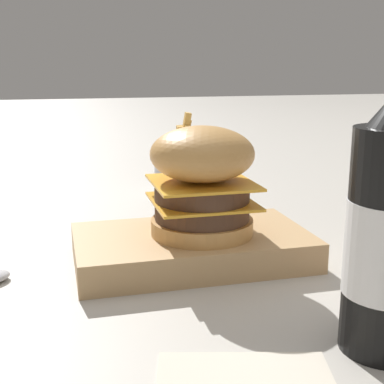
# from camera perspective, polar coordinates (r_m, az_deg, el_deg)

# --- Properties ---
(ground_plane) EXTENTS (6.00, 6.00, 0.00)m
(ground_plane) POSITION_cam_1_polar(r_m,az_deg,el_deg) (0.70, -5.15, -5.65)
(ground_plane) COLOR #B7B2A8
(serving_board) EXTENTS (0.27, 0.16, 0.04)m
(serving_board) POSITION_cam_1_polar(r_m,az_deg,el_deg) (0.64, 0.00, -5.90)
(serving_board) COLOR tan
(serving_board) RESTS_ON ground_plane
(burger) EXTENTS (0.12, 0.12, 0.13)m
(burger) POSITION_cam_1_polar(r_m,az_deg,el_deg) (0.62, 1.09, 1.30)
(burger) COLOR tan
(burger) RESTS_ON serving_board
(fries_basket) EXTENTS (0.10, 0.10, 0.15)m
(fries_basket) POSITION_cam_1_polar(r_m,az_deg,el_deg) (0.92, -0.97, 2.03)
(fries_basket) COLOR #B7B7BC
(fries_basket) RESTS_ON ground_plane
(ketchup_puddle) EXTENTS (0.05, 0.05, 0.00)m
(ketchup_puddle) POSITION_cam_1_polar(r_m,az_deg,el_deg) (0.56, 18.73, -11.14)
(ketchup_puddle) COLOR #9E140F
(ketchup_puddle) RESTS_ON ground_plane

